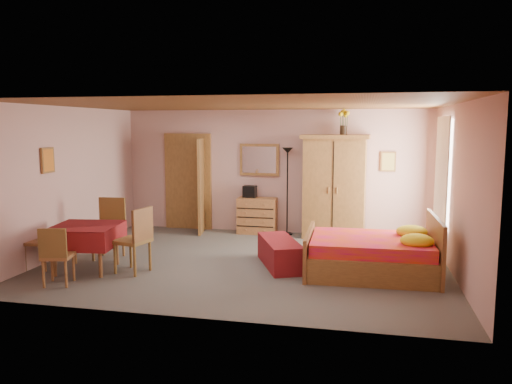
% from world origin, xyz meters
% --- Properties ---
extents(floor, '(6.50, 6.50, 0.00)m').
position_xyz_m(floor, '(0.00, 0.00, 0.00)').
color(floor, '#615E55').
rests_on(floor, ground).
extents(ceiling, '(6.50, 6.50, 0.00)m').
position_xyz_m(ceiling, '(0.00, 0.00, 2.60)').
color(ceiling, brown).
rests_on(ceiling, wall_back).
extents(wall_back, '(6.50, 0.10, 2.60)m').
position_xyz_m(wall_back, '(0.00, 2.50, 1.30)').
color(wall_back, '#C99991').
rests_on(wall_back, floor).
extents(wall_front, '(6.50, 0.10, 2.60)m').
position_xyz_m(wall_front, '(0.00, -2.50, 1.30)').
color(wall_front, '#C99991').
rests_on(wall_front, floor).
extents(wall_left, '(0.10, 5.00, 2.60)m').
position_xyz_m(wall_left, '(-3.25, 0.00, 1.30)').
color(wall_left, '#C99991').
rests_on(wall_left, floor).
extents(wall_right, '(0.10, 5.00, 2.60)m').
position_xyz_m(wall_right, '(3.25, 0.00, 1.30)').
color(wall_right, '#C99991').
rests_on(wall_right, floor).
extents(doorway, '(1.06, 0.12, 2.15)m').
position_xyz_m(doorway, '(-1.90, 2.47, 1.02)').
color(doorway, '#9E6B35').
rests_on(doorway, floor).
extents(window, '(0.08, 1.40, 1.95)m').
position_xyz_m(window, '(3.21, 1.20, 1.45)').
color(window, white).
rests_on(window, wall_right).
extents(picture_left, '(0.04, 0.32, 0.42)m').
position_xyz_m(picture_left, '(-3.22, -0.60, 1.70)').
color(picture_left, orange).
rests_on(picture_left, wall_left).
extents(picture_back, '(0.30, 0.04, 0.40)m').
position_xyz_m(picture_back, '(2.35, 2.47, 1.55)').
color(picture_back, '#D8BF59').
rests_on(picture_back, wall_back).
extents(chest_of_drawers, '(0.81, 0.40, 0.76)m').
position_xyz_m(chest_of_drawers, '(-0.30, 2.26, 0.38)').
color(chest_of_drawers, '#AB6A3A').
rests_on(chest_of_drawers, floor).
extents(wall_mirror, '(0.86, 0.08, 0.68)m').
position_xyz_m(wall_mirror, '(-0.30, 2.47, 1.55)').
color(wall_mirror, silver).
rests_on(wall_mirror, wall_back).
extents(stereo, '(0.28, 0.22, 0.25)m').
position_xyz_m(stereo, '(-0.47, 2.30, 0.89)').
color(stereo, black).
rests_on(stereo, chest_of_drawers).
extents(floor_lamp, '(0.28, 0.28, 1.82)m').
position_xyz_m(floor_lamp, '(0.33, 2.29, 0.91)').
color(floor_lamp, black).
rests_on(floor_lamp, floor).
extents(wardrobe, '(1.36, 0.75, 2.09)m').
position_xyz_m(wardrobe, '(1.31, 2.19, 1.04)').
color(wardrobe, '#9D6B35').
rests_on(wardrobe, floor).
extents(sunflower_vase, '(0.21, 0.21, 0.50)m').
position_xyz_m(sunflower_vase, '(1.46, 2.24, 2.34)').
color(sunflower_vase, yellow).
rests_on(sunflower_vase, wardrobe).
extents(bed, '(2.02, 1.61, 0.92)m').
position_xyz_m(bed, '(2.01, -0.19, 0.46)').
color(bed, '#D21451').
rests_on(bed, floor).
extents(bench, '(0.95, 1.39, 0.43)m').
position_xyz_m(bench, '(0.58, -0.09, 0.22)').
color(bench, maroon).
rests_on(bench, floor).
extents(dining_table, '(1.11, 1.11, 0.72)m').
position_xyz_m(dining_table, '(-2.35, -0.98, 0.36)').
color(dining_table, maroon).
rests_on(dining_table, floor).
extents(chair_south, '(0.47, 0.47, 0.85)m').
position_xyz_m(chair_south, '(-2.36, -1.71, 0.43)').
color(chair_south, '#A26737').
rests_on(chair_south, floor).
extents(chair_north, '(0.51, 0.51, 1.03)m').
position_xyz_m(chair_north, '(-2.37, -0.27, 0.52)').
color(chair_north, '#996533').
rests_on(chair_north, floor).
extents(chair_west, '(0.45, 0.45, 0.89)m').
position_xyz_m(chair_west, '(-3.12, -1.06, 0.45)').
color(chair_west, brown).
rests_on(chair_west, floor).
extents(chair_east, '(0.55, 0.55, 1.02)m').
position_xyz_m(chair_east, '(-1.60, -0.92, 0.51)').
color(chair_east, olive).
rests_on(chair_east, floor).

